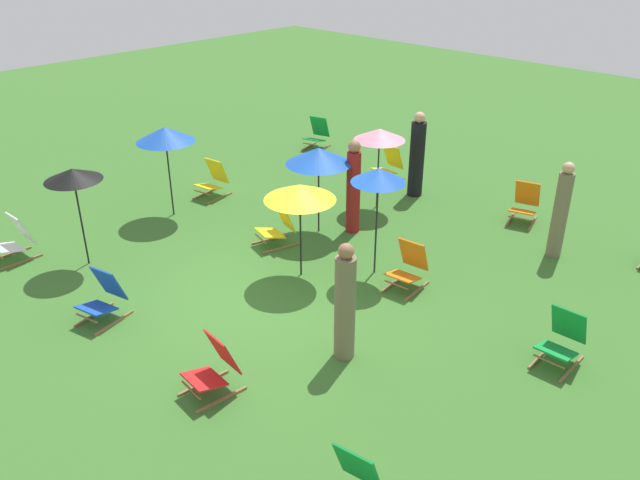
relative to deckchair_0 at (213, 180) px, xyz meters
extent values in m
plane|color=#386B28|center=(3.86, -1.85, -0.37)|extent=(40.00, 40.00, 0.00)
cube|color=olive|center=(-0.21, -0.08, -0.35)|extent=(0.14, 0.76, 0.04)
cube|color=olive|center=(0.23, -0.02, -0.35)|extent=(0.14, 0.76, 0.04)
cube|color=yellow|center=(0.02, -0.15, -0.10)|extent=(0.53, 0.49, 0.13)
cube|color=yellow|center=(-0.02, 0.14, 0.18)|extent=(0.51, 0.31, 0.57)
cylinder|color=olive|center=(0.05, -0.35, -0.17)|extent=(0.44, 0.09, 0.03)
cube|color=olive|center=(2.50, -0.60, -0.35)|extent=(0.25, 0.74, 0.04)
cube|color=olive|center=(2.92, -0.72, -0.35)|extent=(0.25, 0.74, 0.04)
cube|color=yellow|center=(2.68, -0.76, -0.10)|extent=(0.58, 0.55, 0.13)
cube|color=yellow|center=(2.76, -0.47, 0.18)|extent=(0.53, 0.37, 0.57)
cylinder|color=olive|center=(2.63, -0.95, -0.17)|extent=(0.43, 0.15, 0.03)
cube|color=#148C38|center=(7.73, -4.13, 0.18)|extent=(0.51, 0.32, 0.57)
cube|color=olive|center=(-0.47, -4.28, -0.35)|extent=(0.06, 0.76, 0.04)
cube|color=olive|center=(-0.04, -4.27, -0.35)|extent=(0.06, 0.76, 0.04)
cube|color=white|center=(-0.25, -4.38, -0.10)|extent=(0.49, 0.44, 0.13)
cube|color=white|center=(-0.26, -4.08, 0.18)|extent=(0.49, 0.26, 0.57)
cube|color=olive|center=(7.94, -0.41, -0.35)|extent=(0.05, 0.76, 0.04)
cube|color=olive|center=(8.38, -0.40, -0.35)|extent=(0.05, 0.76, 0.04)
cube|color=#148C38|center=(8.16, -0.50, -0.10)|extent=(0.49, 0.44, 0.13)
cube|color=#148C38|center=(8.16, -0.20, 0.18)|extent=(0.49, 0.26, 0.57)
cylinder|color=olive|center=(8.17, -0.70, -0.17)|extent=(0.44, 0.04, 0.03)
cube|color=olive|center=(2.45, -4.23, -0.35)|extent=(0.21, 0.75, 0.04)
cube|color=olive|center=(2.87, -4.14, -0.35)|extent=(0.21, 0.75, 0.04)
cube|color=#1947B7|center=(2.68, -4.28, -0.10)|extent=(0.56, 0.53, 0.13)
cube|color=#1947B7|center=(2.62, -3.99, 0.18)|extent=(0.52, 0.35, 0.57)
cylinder|color=olive|center=(2.73, -4.48, -0.17)|extent=(0.44, 0.13, 0.03)
cube|color=olive|center=(1.96, 3.36, -0.35)|extent=(0.08, 0.76, 0.04)
cube|color=olive|center=(2.39, 3.33, -0.35)|extent=(0.08, 0.76, 0.04)
cube|color=yellow|center=(2.17, 3.25, -0.10)|extent=(0.51, 0.46, 0.13)
cube|color=yellow|center=(2.19, 3.54, 0.18)|extent=(0.49, 0.28, 0.57)
cylinder|color=olive|center=(2.16, 3.05, -0.17)|extent=(0.44, 0.06, 0.03)
cube|color=olive|center=(5.21, -0.25, -0.35)|extent=(0.11, 0.76, 0.04)
cube|color=olive|center=(5.65, -0.21, -0.35)|extent=(0.11, 0.76, 0.04)
cube|color=orange|center=(5.44, -0.33, -0.10)|extent=(0.52, 0.48, 0.13)
cube|color=orange|center=(5.41, -0.03, 0.18)|extent=(0.50, 0.30, 0.57)
cylinder|color=olive|center=(5.46, -0.53, -0.17)|extent=(0.44, 0.07, 0.03)
cube|color=olive|center=(4.98, -4.05, -0.35)|extent=(0.11, 0.76, 0.04)
cube|color=olive|center=(5.42, -4.09, -0.35)|extent=(0.11, 0.76, 0.04)
cube|color=red|center=(5.19, -4.17, -0.10)|extent=(0.52, 0.48, 0.13)
cube|color=red|center=(5.22, -3.87, 0.18)|extent=(0.50, 0.29, 0.57)
cylinder|color=olive|center=(5.17, -4.37, -0.17)|extent=(0.44, 0.07, 0.03)
cube|color=olive|center=(-0.83, 3.82, -0.35)|extent=(0.24, 0.74, 0.04)
cube|color=olive|center=(-0.40, 3.93, -0.35)|extent=(0.24, 0.74, 0.04)
cube|color=#148C38|center=(-0.59, 3.78, -0.10)|extent=(0.58, 0.54, 0.13)
cube|color=#148C38|center=(-0.67, 4.07, 0.18)|extent=(0.53, 0.37, 0.57)
cylinder|color=olive|center=(-0.53, 3.58, -0.17)|extent=(0.43, 0.14, 0.03)
cube|color=olive|center=(5.35, 3.41, -0.35)|extent=(0.24, 0.74, 0.04)
cube|color=olive|center=(5.78, 3.53, -0.35)|extent=(0.24, 0.74, 0.04)
cube|color=orange|center=(5.59, 3.37, -0.10)|extent=(0.58, 0.54, 0.13)
cube|color=orange|center=(5.51, 3.66, 0.18)|extent=(0.53, 0.37, 0.57)
cylinder|color=olive|center=(5.65, 3.18, -0.17)|extent=(0.43, 0.14, 0.03)
cylinder|color=black|center=(2.96, 2.04, 0.47)|extent=(0.03, 0.03, 1.68)
cone|color=pink|center=(2.96, 2.04, 1.22)|extent=(1.05, 1.05, 0.24)
cylinder|color=black|center=(2.89, 0.33, 0.47)|extent=(0.03, 0.03, 1.68)
cone|color=#194CB2|center=(2.89, 0.33, 1.18)|extent=(1.24, 1.24, 0.31)
cylinder|color=black|center=(0.17, -1.18, 0.55)|extent=(0.03, 0.03, 1.83)
cone|color=#194CB2|center=(0.17, -1.18, 1.35)|extent=(1.15, 1.15, 0.29)
cylinder|color=black|center=(0.84, -3.45, 0.52)|extent=(0.03, 0.03, 1.77)
cone|color=black|center=(0.84, -3.45, 1.32)|extent=(0.96, 0.96, 0.21)
cylinder|color=black|center=(4.72, -0.18, 0.58)|extent=(0.03, 0.03, 1.90)
cone|color=#194CB2|center=(4.72, -0.18, 1.43)|extent=(0.91, 0.91, 0.24)
cylinder|color=black|center=(3.85, -1.11, 0.45)|extent=(0.03, 0.03, 1.64)
cone|color=yellow|center=(3.85, -1.11, 1.17)|extent=(1.19, 1.19, 0.26)
cylinder|color=#72664C|center=(6.67, 2.57, 0.43)|extent=(0.29, 0.29, 1.59)
sphere|color=tan|center=(6.67, 2.57, 1.32)|extent=(0.21, 0.21, 0.21)
cylinder|color=black|center=(3.15, 3.12, 0.45)|extent=(0.45, 0.45, 1.65)
sphere|color=tan|center=(3.15, 3.12, 1.38)|extent=(0.23, 0.23, 0.23)
cylinder|color=maroon|center=(3.36, 0.80, 0.44)|extent=(0.29, 0.29, 1.62)
sphere|color=#936647|center=(3.36, 0.80, 1.36)|extent=(0.24, 0.24, 0.24)
cylinder|color=#72664C|center=(5.91, -2.30, 0.41)|extent=(0.34, 0.34, 1.56)
sphere|color=#936647|center=(5.91, -2.30, 1.29)|extent=(0.21, 0.21, 0.21)
camera|label=1|loc=(10.76, -7.85, 5.20)|focal=36.14mm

